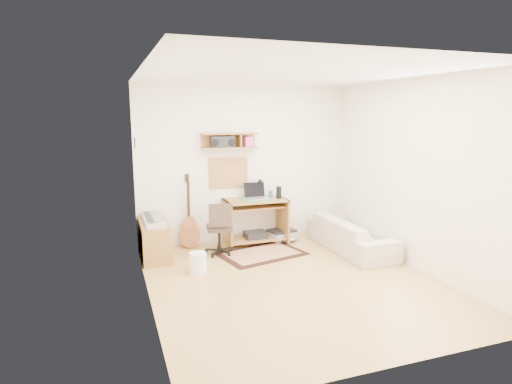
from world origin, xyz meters
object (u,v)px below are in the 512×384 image
object	(u,v)px
desk	(255,221)
cabinet	(154,240)
task_chair	(219,228)
printer	(281,235)
sofa	(351,229)

from	to	relation	value
desk	cabinet	xyz separation A→B (m)	(-1.66, -0.18, -0.10)
task_chair	printer	distance (m)	1.28
task_chair	printer	xyz separation A→B (m)	(1.18, 0.36, -0.33)
printer	task_chair	bearing A→B (deg)	-176.51
desk	cabinet	distance (m)	1.67
task_chair	sofa	world-z (taller)	task_chair
desk	task_chair	distance (m)	0.77
printer	sofa	xyz separation A→B (m)	(0.82, -0.87, 0.25)
printer	desk	bearing A→B (deg)	170.91
desk	cabinet	bearing A→B (deg)	-173.97
desk	sofa	distance (m)	1.54
printer	sofa	bearing A→B (deg)	-60.14
cabinet	sofa	bearing A→B (deg)	-12.43
task_chair	sofa	xyz separation A→B (m)	(2.00, -0.50, -0.08)
cabinet	printer	bearing A→B (deg)	5.69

